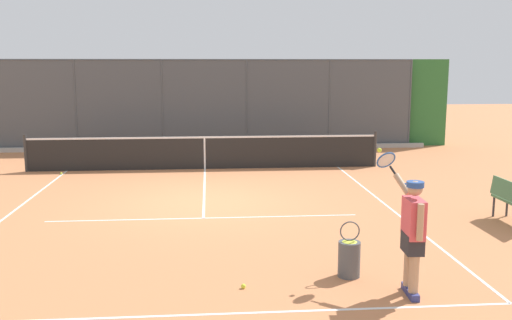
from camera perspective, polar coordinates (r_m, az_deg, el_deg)
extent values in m
plane|color=#C67A4C|center=(12.82, -5.23, -4.20)|extent=(60.00, 60.00, 0.00)
cube|color=white|center=(7.28, -5.55, -15.13)|extent=(7.94, 0.05, 0.01)
cube|color=white|center=(11.49, -5.27, -5.80)|extent=(6.19, 0.05, 0.01)
cube|color=white|center=(12.57, 13.21, -4.68)|extent=(0.05, 9.93, 0.01)
cube|color=white|center=(12.65, -23.61, -5.14)|extent=(0.05, 9.93, 0.01)
cube|color=white|center=(14.14, -5.19, -2.88)|extent=(0.05, 5.46, 0.01)
cylinder|color=#474C51|center=(21.90, 15.13, 5.48)|extent=(0.07, 0.07, 3.22)
cylinder|color=#474C51|center=(21.07, 7.34, 5.58)|extent=(0.07, 0.07, 3.22)
cylinder|color=#474C51|center=(20.65, -0.92, 5.58)|extent=(0.07, 0.07, 3.22)
cylinder|color=#474C51|center=(20.67, -9.35, 5.46)|extent=(0.07, 0.07, 3.22)
cylinder|color=#474C51|center=(21.12, -17.58, 5.23)|extent=(0.07, 0.07, 3.22)
cylinder|color=#474C51|center=(20.55, -5.20, 9.91)|extent=(15.10, 0.05, 0.05)
cube|color=#474C51|center=(20.60, -5.14, 5.54)|extent=(15.10, 0.02, 3.22)
cube|color=#2D6B33|center=(21.25, -5.13, 5.66)|extent=(18.10, 0.90, 3.22)
cube|color=#ADADA8|center=(20.59, -5.08, 1.24)|extent=(16.10, 0.18, 0.15)
cylinder|color=#2D2D2D|center=(17.45, 11.80, 1.10)|extent=(0.09, 0.09, 1.07)
cylinder|color=#2D2D2D|center=(17.53, -22.03, 0.64)|extent=(0.09, 0.09, 1.07)
cube|color=black|center=(16.74, -5.15, 0.64)|extent=(10.10, 0.02, 0.91)
cube|color=white|center=(16.68, -5.18, 2.27)|extent=(10.10, 0.04, 0.05)
cube|color=white|center=(16.74, -5.15, 0.64)|extent=(0.05, 0.04, 0.91)
cube|color=navy|center=(7.95, 15.41, -12.91)|extent=(0.13, 0.27, 0.09)
cylinder|color=tan|center=(7.81, 15.54, -10.19)|extent=(0.13, 0.13, 0.71)
cube|color=navy|center=(8.17, 14.92, -12.28)|extent=(0.13, 0.27, 0.09)
cylinder|color=tan|center=(8.03, 15.04, -9.62)|extent=(0.13, 0.13, 0.71)
cube|color=#28282D|center=(7.84, 15.38, -8.00)|extent=(0.24, 0.39, 0.26)
cube|color=#DB4C56|center=(7.74, 15.49, -5.62)|extent=(0.24, 0.45, 0.51)
cylinder|color=tan|center=(7.48, 16.10, -6.00)|extent=(0.08, 0.08, 0.47)
cylinder|color=tan|center=(8.03, 14.41, -2.39)|extent=(0.18, 0.36, 0.27)
sphere|color=tan|center=(7.65, 15.62, -2.75)|extent=(0.20, 0.20, 0.20)
cylinder|color=#284C93|center=(7.64, 15.64, -2.36)|extent=(0.24, 0.24, 0.07)
cube|color=#284C93|center=(7.75, 15.40, -2.41)|extent=(0.18, 0.19, 0.02)
cylinder|color=black|center=(8.19, 13.55, -1.06)|extent=(0.08, 0.17, 0.13)
torus|color=#28569E|center=(8.32, 12.87, 0.00)|extent=(0.33, 0.25, 0.26)
cylinder|color=silver|center=(8.32, 12.87, 0.00)|extent=(0.28, 0.20, 0.21)
sphere|color=#CCDB33|center=(8.46, 12.23, 0.97)|extent=(0.07, 0.07, 0.07)
sphere|color=#C1D138|center=(16.80, -18.89, -1.27)|extent=(0.07, 0.07, 0.07)
sphere|color=#CCDB33|center=(8.01, -1.27, -12.49)|extent=(0.07, 0.07, 0.07)
cube|color=#477A51|center=(11.86, 23.99, -2.86)|extent=(0.09, 1.30, 0.36)
cylinder|color=#333338|center=(12.61, 23.80, -4.19)|extent=(0.04, 0.04, 0.44)
cylinder|color=#333338|center=(12.48, 22.66, -4.25)|extent=(0.04, 0.04, 0.44)
cylinder|color=#4C5156|center=(8.45, 9.29, -9.76)|extent=(0.32, 0.32, 0.52)
torus|color=#4C5156|center=(8.33, 9.37, -7.03)|extent=(0.29, 0.02, 0.29)
ellipsoid|color=#D6E042|center=(8.38, 9.33, -8.27)|extent=(0.27, 0.27, 0.10)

